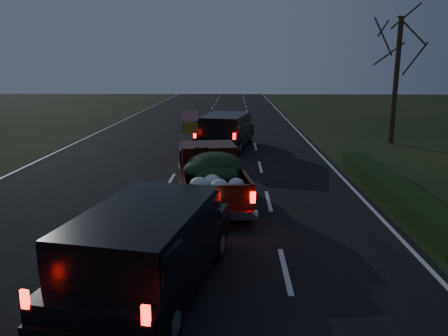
# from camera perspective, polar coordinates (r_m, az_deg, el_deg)

# --- Properties ---
(ground) EXTENTS (120.00, 120.00, 0.00)m
(ground) POSITION_cam_1_polar(r_m,az_deg,el_deg) (12.28, -10.45, -7.67)
(ground) COLOR black
(ground) RESTS_ON ground
(road_asphalt) EXTENTS (14.00, 120.00, 0.02)m
(road_asphalt) POSITION_cam_1_polar(r_m,az_deg,el_deg) (12.28, -10.45, -7.63)
(road_asphalt) COLOR black
(road_asphalt) RESTS_ON ground
(hedge_row) EXTENTS (1.00, 10.00, 0.60)m
(hedge_row) POSITION_cam_1_polar(r_m,az_deg,el_deg) (15.69, 21.21, -2.62)
(hedge_row) COLOR black
(hedge_row) RESTS_ON ground
(bare_tree_far) EXTENTS (3.60, 3.60, 7.00)m
(bare_tree_far) POSITION_cam_1_polar(r_m,az_deg,el_deg) (26.79, 21.85, 14.15)
(bare_tree_far) COLOR black
(bare_tree_far) RESTS_ON ground
(pickup_truck) EXTENTS (2.69, 5.34, 2.68)m
(pickup_truck) POSITION_cam_1_polar(r_m,az_deg,el_deg) (14.01, -1.82, -0.57)
(pickup_truck) COLOR #3B0D08
(pickup_truck) RESTS_ON ground
(lead_suv) EXTENTS (3.18, 5.56, 1.50)m
(lead_suv) POSITION_cam_1_polar(r_m,az_deg,el_deg) (23.32, 0.23, 5.27)
(lead_suv) COLOR black
(lead_suv) RESTS_ON ground
(rear_suv) EXTENTS (3.01, 5.28, 1.43)m
(rear_suv) POSITION_cam_1_polar(r_m,az_deg,el_deg) (8.53, -9.89, -9.34)
(rear_suv) COLOR black
(rear_suv) RESTS_ON ground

